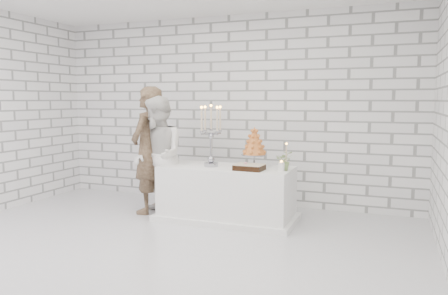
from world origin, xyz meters
TOP-DOWN VIEW (x-y plane):
  - ground at (0.00, 0.00)m, footprint 6.00×5.00m
  - wall_back at (0.00, 2.50)m, footprint 6.00×0.01m
  - cake_table at (0.36, 1.43)m, footprint 1.80×0.80m
  - groom at (-0.87, 1.43)m, footprint 0.48×0.70m
  - bride at (-0.63, 1.29)m, footprint 1.05×1.06m
  - candelabra at (0.16, 1.38)m, footprint 0.40×0.40m
  - croquembouche at (0.72, 1.57)m, footprint 0.40×0.40m
  - chocolate_cake at (0.75, 1.25)m, footprint 0.39×0.29m
  - pillar_candle at (1.16, 1.32)m, footprint 0.10×0.10m
  - extra_taper at (1.16, 1.61)m, footprint 0.08×0.08m
  - flowers at (1.18, 1.41)m, footprint 0.28×0.26m

SIDE VIEW (x-z plane):
  - ground at x=0.00m, z-range -0.01..0.01m
  - cake_table at x=0.36m, z-range 0.00..0.75m
  - chocolate_cake at x=0.75m, z-range 0.75..0.83m
  - pillar_candle at x=1.16m, z-range 0.75..0.87m
  - bride at x=-0.63m, z-range 0.00..1.73m
  - flowers at x=1.18m, z-range 0.75..1.01m
  - extra_taper at x=1.16m, z-range 0.75..1.07m
  - groom at x=-0.87m, z-range 0.00..1.86m
  - croquembouche at x=0.72m, z-range 0.75..1.30m
  - candelabra at x=0.16m, z-range 0.75..1.61m
  - wall_back at x=0.00m, z-range 0.00..3.00m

